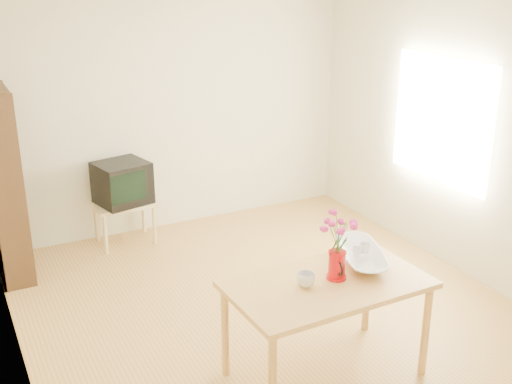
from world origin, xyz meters
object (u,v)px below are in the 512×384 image
mug (306,280)px  television (122,182)px  bowl (362,233)px  table (327,292)px  pitcher (337,266)px

mug → television: 2.94m
mug → television: television is taller
mug → bowl: 0.62m
bowl → television: bowl is taller
mug → television: (-0.46, 2.90, -0.12)m
table → pitcher: bearing=10.2°
mug → pitcher: bearing=162.1°
television → mug: bearing=-93.8°
table → bowl: bearing=22.6°
table → pitcher: 0.20m
table → mug: mug is taller
bowl → television: (-1.04, 2.73, -0.29)m
table → television: size_ratio=2.39×
pitcher → television: (-0.71, 2.90, -0.16)m
pitcher → television: 2.99m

